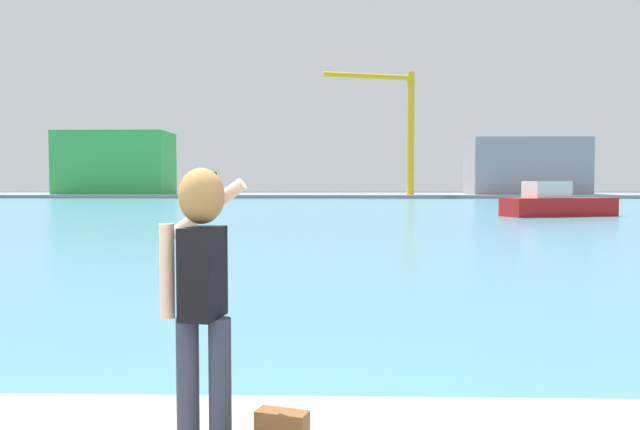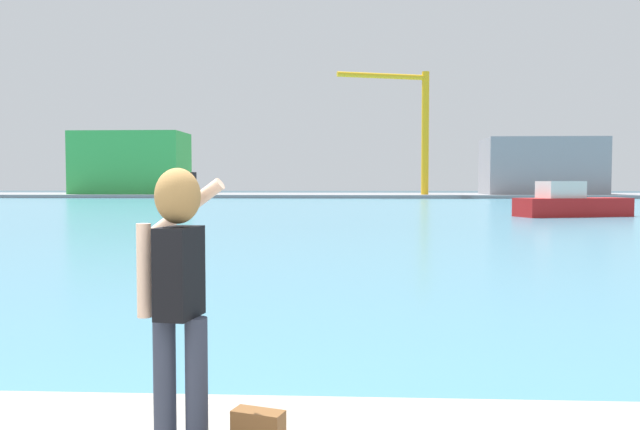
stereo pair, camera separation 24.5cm
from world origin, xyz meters
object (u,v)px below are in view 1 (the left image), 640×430
boat_moored (556,204)px  warehouse_right (526,166)px  handbag (282,430)px  warehouse_left (115,163)px  person_photographer (202,278)px  port_crane (399,118)px

boat_moored → warehouse_right: 53.57m
handbag → warehouse_right: (26.79, 88.55, 3.79)m
handbag → boat_moored: 39.21m
warehouse_left → boat_moored: bearing=-48.9°
person_photographer → boat_moored: 39.41m
handbag → person_photographer: bearing=-178.7°
warehouse_right → port_crane: port_crane is taller
port_crane → warehouse_right: bearing=12.5°
person_photographer → warehouse_left: 94.37m
handbag → warehouse_left: 94.56m
boat_moored → warehouse_left: bearing=113.7°
person_photographer → port_crane: (9.08, 84.51, 9.22)m
person_photographer → port_crane: bearing=3.6°
boat_moored → port_crane: 49.13m
port_crane → warehouse_left: bearing=173.7°
handbag → boat_moored: (13.87, 36.68, 0.22)m
warehouse_left → port_crane: 41.01m
boat_moored → port_crane: size_ratio=0.45×
warehouse_left → handbag: bearing=-70.4°
boat_moored → warehouse_left: (-45.63, 52.28, 4.10)m
warehouse_right → person_photographer: bearing=-107.1°
boat_moored → warehouse_left: 69.51m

